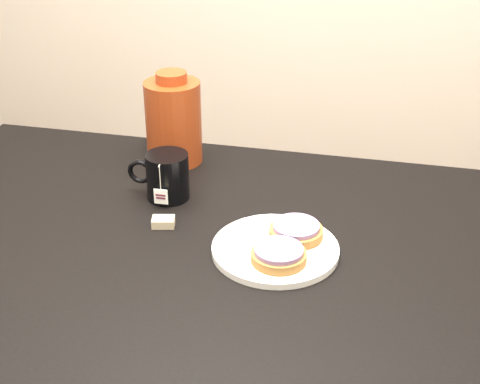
{
  "coord_description": "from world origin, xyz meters",
  "views": [
    {
      "loc": [
        0.32,
        -1.06,
        1.45
      ],
      "look_at": [
        0.05,
        0.1,
        0.81
      ],
      "focal_mm": 50.0,
      "sensor_mm": 36.0,
      "label": 1
    }
  ],
  "objects_px": {
    "table": "(205,276)",
    "plate": "(275,248)",
    "mug": "(167,176)",
    "teabag_pouch": "(163,222)",
    "bagel_back": "(296,231)",
    "bagel_front": "(279,255)",
    "bagel_package": "(173,121)"
  },
  "relations": [
    {
      "from": "table",
      "to": "plate",
      "type": "relative_size",
      "value": 5.79
    },
    {
      "from": "mug",
      "to": "teabag_pouch",
      "type": "xyz_separation_m",
      "value": [
        0.03,
        -0.12,
        -0.04
      ]
    },
    {
      "from": "table",
      "to": "bagel_back",
      "type": "relative_size",
      "value": 9.53
    },
    {
      "from": "bagel_front",
      "to": "teabag_pouch",
      "type": "bearing_deg",
      "value": 160.45
    },
    {
      "from": "bagel_back",
      "to": "mug",
      "type": "bearing_deg",
      "value": 158.7
    },
    {
      "from": "mug",
      "to": "bagel_package",
      "type": "distance_m",
      "value": 0.19
    },
    {
      "from": "mug",
      "to": "table",
      "type": "bearing_deg",
      "value": -52.12
    },
    {
      "from": "plate",
      "to": "teabag_pouch",
      "type": "distance_m",
      "value": 0.24
    },
    {
      "from": "plate",
      "to": "bagel_package",
      "type": "bearing_deg",
      "value": 132.02
    },
    {
      "from": "table",
      "to": "bagel_package",
      "type": "bearing_deg",
      "value": 116.39
    },
    {
      "from": "mug",
      "to": "teabag_pouch",
      "type": "bearing_deg",
      "value": -76.83
    },
    {
      "from": "table",
      "to": "bagel_front",
      "type": "height_order",
      "value": "bagel_front"
    },
    {
      "from": "bagel_back",
      "to": "bagel_package",
      "type": "distance_m",
      "value": 0.46
    },
    {
      "from": "bagel_front",
      "to": "bagel_package",
      "type": "xyz_separation_m",
      "value": [
        -0.32,
        0.39,
        0.08
      ]
    },
    {
      "from": "table",
      "to": "teabag_pouch",
      "type": "distance_m",
      "value": 0.14
    },
    {
      "from": "bagel_back",
      "to": "bagel_package",
      "type": "height_order",
      "value": "bagel_package"
    },
    {
      "from": "table",
      "to": "bagel_front",
      "type": "bearing_deg",
      "value": -18.74
    },
    {
      "from": "table",
      "to": "bagel_back",
      "type": "bearing_deg",
      "value": 11.7
    },
    {
      "from": "bagel_front",
      "to": "mug",
      "type": "distance_m",
      "value": 0.35
    },
    {
      "from": "plate",
      "to": "teabag_pouch",
      "type": "bearing_deg",
      "value": 169.48
    },
    {
      "from": "plate",
      "to": "bagel_front",
      "type": "relative_size",
      "value": 2.1
    },
    {
      "from": "bagel_front",
      "to": "plate",
      "type": "bearing_deg",
      "value": 107.29
    },
    {
      "from": "table",
      "to": "teabag_pouch",
      "type": "xyz_separation_m",
      "value": [
        -0.1,
        0.04,
        0.09
      ]
    },
    {
      "from": "table",
      "to": "plate",
      "type": "bearing_deg",
      "value": -3.22
    },
    {
      "from": "table",
      "to": "bagel_front",
      "type": "relative_size",
      "value": 12.15
    },
    {
      "from": "bagel_front",
      "to": "bagel_package",
      "type": "relative_size",
      "value": 0.52
    },
    {
      "from": "plate",
      "to": "teabag_pouch",
      "type": "height_order",
      "value": "same"
    },
    {
      "from": "bagel_package",
      "to": "teabag_pouch",
      "type": "bearing_deg",
      "value": -76.53
    },
    {
      "from": "bagel_package",
      "to": "table",
      "type": "bearing_deg",
      "value": -63.61
    },
    {
      "from": "teabag_pouch",
      "to": "bagel_package",
      "type": "distance_m",
      "value": 0.32
    },
    {
      "from": "table",
      "to": "teabag_pouch",
      "type": "relative_size",
      "value": 31.11
    },
    {
      "from": "bagel_front",
      "to": "bagel_package",
      "type": "height_order",
      "value": "bagel_package"
    }
  ]
}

